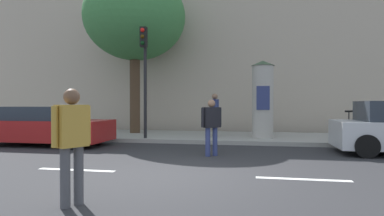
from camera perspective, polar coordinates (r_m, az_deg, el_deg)
The scene contains 12 objects.
ground_plane at distance 6.88m, azimuth -1.73°, elevation -11.58°, with size 80.00×80.00×0.00m, color #2B2B2D.
sidewalk_curb at distance 13.71m, azimuth 4.60°, elevation -5.10°, with size 36.00×4.00×0.15m, color #9E9B93.
lane_markings at distance 6.88m, azimuth -1.73°, elevation -11.54°, with size 25.80×0.16×0.01m.
building_backdrop at distance 18.94m, azimuth 6.25°, elevation 11.27°, with size 36.00×5.00×9.86m, color #B7A893.
traffic_light at distance 12.58m, azimuth -8.38°, elevation 7.69°, with size 0.24×0.45×4.22m.
poster_column at distance 12.92m, azimuth 12.31°, elevation 1.61°, with size 0.90×0.90×3.00m.
street_tree at distance 15.53m, azimuth -10.02°, elevation 15.34°, with size 4.59×4.59×7.22m.
pedestrian_in_dark_shirt at distance 9.16m, azimuth 3.36°, elevation -2.49°, with size 0.54×0.54×1.59m.
pedestrian_in_red_top at distance 4.97m, azimuth -20.34°, elevation -4.85°, with size 0.41×0.54×1.68m.
pedestrian_tallest at distance 13.22m, azimuth 4.01°, elevation -0.51°, with size 0.37×0.61×1.74m.
bicycle_leaning at distance 12.59m, azimuth 26.42°, elevation -3.57°, with size 1.72×0.55×1.09m.
parked_car_silver at distance 12.64m, azimuth -24.42°, elevation -2.94°, with size 4.53×1.95×1.37m.
Camera 1 is at (1.45, -6.56, 1.47)m, focal length 30.39 mm.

